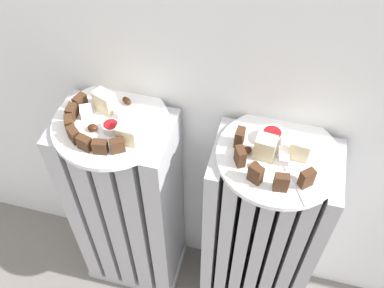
{
  "coord_description": "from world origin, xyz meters",
  "views": [
    {
      "loc": [
        0.15,
        -0.31,
        1.38
      ],
      "look_at": [
        0.0,
        0.28,
        0.67
      ],
      "focal_mm": 41.08,
      "sensor_mm": 36.0,
      "label": 1
    }
  ],
  "objects_px": {
    "plate_left": "(111,124)",
    "jam_bowl_right": "(272,136)",
    "plate_right": "(278,157)",
    "fork": "(295,180)",
    "radiator_right": "(259,239)",
    "jam_bowl_left": "(111,127)",
    "radiator_left": "(128,209)"
  },
  "relations": [
    {
      "from": "plate_left",
      "to": "jam_bowl_right",
      "type": "bearing_deg",
      "value": 5.87
    },
    {
      "from": "plate_left",
      "to": "plate_right",
      "type": "xyz_separation_m",
      "value": [
        0.37,
        0.0,
        0.0
      ]
    },
    {
      "from": "plate_right",
      "to": "radiator_right",
      "type": "bearing_deg",
      "value": 0.0
    },
    {
      "from": "radiator_left",
      "to": "fork",
      "type": "bearing_deg",
      "value": -7.86
    },
    {
      "from": "radiator_left",
      "to": "plate_left",
      "type": "xyz_separation_m",
      "value": [
        -0.0,
        0.0,
        0.35
      ]
    },
    {
      "from": "radiator_right",
      "to": "jam_bowl_left",
      "type": "relative_size",
      "value": 18.01
    },
    {
      "from": "plate_left",
      "to": "fork",
      "type": "height_order",
      "value": "fork"
    },
    {
      "from": "radiator_left",
      "to": "radiator_right",
      "type": "bearing_deg",
      "value": 0.0
    },
    {
      "from": "radiator_right",
      "to": "radiator_left",
      "type": "bearing_deg",
      "value": -180.0
    },
    {
      "from": "plate_right",
      "to": "plate_left",
      "type": "bearing_deg",
      "value": 180.0
    },
    {
      "from": "plate_left",
      "to": "jam_bowl_right",
      "type": "relative_size",
      "value": 5.69
    },
    {
      "from": "radiator_right",
      "to": "plate_right",
      "type": "xyz_separation_m",
      "value": [
        0.0,
        0.0,
        0.35
      ]
    },
    {
      "from": "plate_left",
      "to": "jam_bowl_right",
      "type": "xyz_separation_m",
      "value": [
        0.35,
        0.04,
        0.02
      ]
    },
    {
      "from": "plate_left",
      "to": "radiator_left",
      "type": "bearing_deg",
      "value": -45.0
    },
    {
      "from": "radiator_left",
      "to": "radiator_right",
      "type": "xyz_separation_m",
      "value": [
        0.37,
        0.0,
        0.0
      ]
    },
    {
      "from": "plate_left",
      "to": "jam_bowl_right",
      "type": "height_order",
      "value": "jam_bowl_right"
    },
    {
      "from": "plate_left",
      "to": "plate_right",
      "type": "bearing_deg",
      "value": 0.0
    },
    {
      "from": "fork",
      "to": "plate_left",
      "type": "bearing_deg",
      "value": 172.14
    },
    {
      "from": "radiator_left",
      "to": "jam_bowl_left",
      "type": "distance_m",
      "value": 0.37
    },
    {
      "from": "radiator_left",
      "to": "jam_bowl_right",
      "type": "bearing_deg",
      "value": 5.87
    },
    {
      "from": "jam_bowl_right",
      "to": "radiator_right",
      "type": "bearing_deg",
      "value": -58.84
    },
    {
      "from": "radiator_right",
      "to": "jam_bowl_left",
      "type": "distance_m",
      "value": 0.51
    },
    {
      "from": "plate_left",
      "to": "jam_bowl_left",
      "type": "distance_m",
      "value": 0.03
    },
    {
      "from": "plate_left",
      "to": "fork",
      "type": "distance_m",
      "value": 0.41
    },
    {
      "from": "radiator_right",
      "to": "jam_bowl_right",
      "type": "bearing_deg",
      "value": 121.16
    },
    {
      "from": "radiator_right",
      "to": "plate_left",
      "type": "distance_m",
      "value": 0.51
    },
    {
      "from": "jam_bowl_right",
      "to": "jam_bowl_left",
      "type": "bearing_deg",
      "value": -170.16
    },
    {
      "from": "jam_bowl_left",
      "to": "jam_bowl_right",
      "type": "xyz_separation_m",
      "value": [
        0.33,
        0.06,
        0.0
      ]
    },
    {
      "from": "plate_left",
      "to": "fork",
      "type": "relative_size",
      "value": 2.53
    },
    {
      "from": "radiator_right",
      "to": "jam_bowl_left",
      "type": "xyz_separation_m",
      "value": [
        -0.36,
        -0.02,
        0.36
      ]
    },
    {
      "from": "jam_bowl_left",
      "to": "fork",
      "type": "xyz_separation_m",
      "value": [
        0.39,
        -0.03,
        -0.01
      ]
    },
    {
      "from": "plate_left",
      "to": "jam_bowl_right",
      "type": "distance_m",
      "value": 0.35
    }
  ]
}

